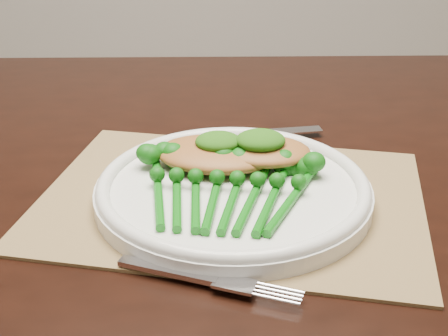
{
  "coord_description": "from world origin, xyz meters",
  "views": [
    {
      "loc": [
        0.03,
        -0.7,
        1.09
      ],
      "look_at": [
        0.05,
        -0.08,
        0.78
      ],
      "focal_mm": 50.0,
      "sensor_mm": 36.0,
      "label": 1
    }
  ],
  "objects_px": {
    "placemat": "(231,198)",
    "broccolini_bundle": "(224,196)",
    "dinner_plate": "(233,189)",
    "chicken_fillet_left": "(215,154)"
  },
  "relations": [
    {
      "from": "placemat",
      "to": "broccolini_bundle",
      "type": "xyz_separation_m",
      "value": [
        -0.01,
        -0.04,
        0.02
      ]
    },
    {
      "from": "dinner_plate",
      "to": "broccolini_bundle",
      "type": "xyz_separation_m",
      "value": [
        -0.01,
        -0.03,
        0.01
      ]
    },
    {
      "from": "placemat",
      "to": "chicken_fillet_left",
      "type": "relative_size",
      "value": 3.04
    },
    {
      "from": "broccolini_bundle",
      "to": "chicken_fillet_left",
      "type": "bearing_deg",
      "value": 103.68
    },
    {
      "from": "chicken_fillet_left",
      "to": "broccolini_bundle",
      "type": "distance_m",
      "value": 0.08
    },
    {
      "from": "placemat",
      "to": "dinner_plate",
      "type": "bearing_deg",
      "value": -63.77
    },
    {
      "from": "chicken_fillet_left",
      "to": "broccolini_bundle",
      "type": "xyz_separation_m",
      "value": [
        0.01,
        -0.08,
        -0.01
      ]
    },
    {
      "from": "broccolini_bundle",
      "to": "placemat",
      "type": "bearing_deg",
      "value": 84.64
    },
    {
      "from": "dinner_plate",
      "to": "broccolini_bundle",
      "type": "bearing_deg",
      "value": -109.05
    },
    {
      "from": "chicken_fillet_left",
      "to": "dinner_plate",
      "type": "bearing_deg",
      "value": -58.89
    }
  ]
}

